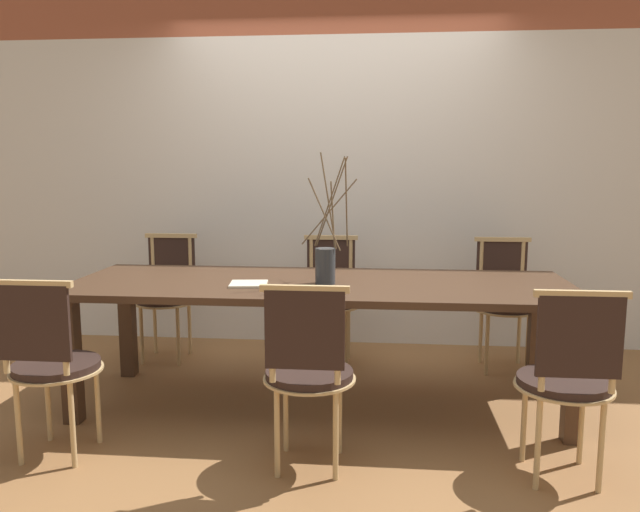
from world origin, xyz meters
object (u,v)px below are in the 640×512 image
(chair_near_center, at_px, (568,375))
(vase_centerpiece, at_px, (326,261))
(dining_table, at_px, (320,296))
(book_stack, at_px, (249,284))
(chair_far_center, at_px, (504,298))

(chair_near_center, xyz_separation_m, vase_centerpiece, (-1.13, 0.75, 0.37))
(dining_table, height_order, book_stack, book_stack)
(chair_near_center, distance_m, vase_centerpiece, 1.41)
(dining_table, distance_m, chair_near_center, 1.42)
(chair_near_center, relative_size, vase_centerpiece, 1.22)
(book_stack, bearing_deg, chair_near_center, -23.00)
(dining_table, height_order, chair_far_center, chair_far_center)
(chair_near_center, height_order, book_stack, chair_near_center)
(dining_table, relative_size, chair_far_center, 3.18)
(vase_centerpiece, bearing_deg, chair_near_center, -33.51)
(dining_table, xyz_separation_m, book_stack, (-0.39, -0.14, 0.09))
(dining_table, distance_m, book_stack, 0.42)
(dining_table, bearing_deg, chair_far_center, 33.65)
(chair_near_center, xyz_separation_m, chair_far_center, (0.03, 1.60, 0.00))
(book_stack, bearing_deg, chair_far_center, 30.53)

